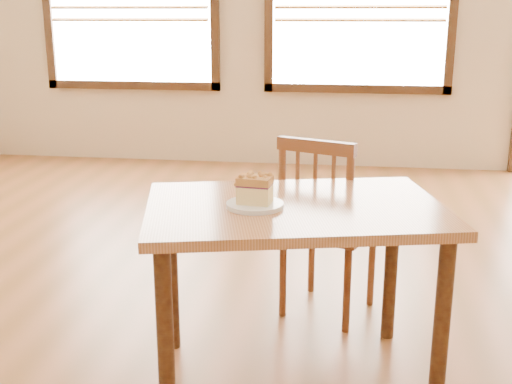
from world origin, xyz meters
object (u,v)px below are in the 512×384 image
cafe_table_main (294,231)px  cafe_chair_main (326,225)px  cake_slice (255,188)px  plate (255,205)px

cafe_table_main → cafe_chair_main: 0.65m
cafe_chair_main → cake_slice: bearing=90.9°
cafe_table_main → cake_slice: size_ratio=9.15×
cafe_table_main → cafe_chair_main: bearing=66.7°
cafe_table_main → plate: plate is taller
cafe_table_main → plate: size_ratio=5.88×
plate → cafe_chair_main: bearing=69.5°
cafe_table_main → cafe_chair_main: size_ratio=1.38×
cafe_table_main → plate: bearing=-171.9°
plate → cake_slice: cake_slice is taller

